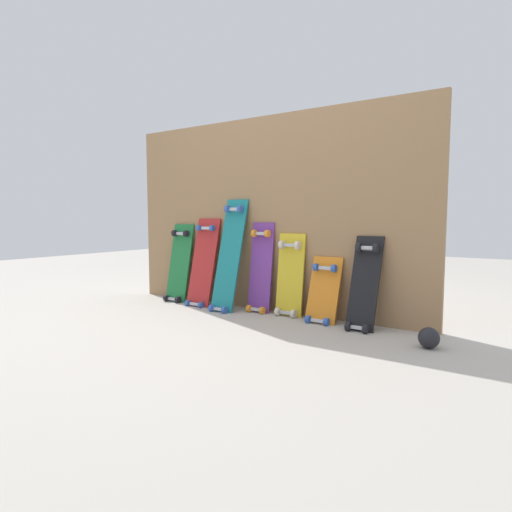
# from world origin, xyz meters

# --- Properties ---
(ground_plane) EXTENTS (12.00, 12.00, 0.00)m
(ground_plane) POSITION_xyz_m (0.00, 0.00, 0.00)
(ground_plane) COLOR #B2AAA0
(plywood_wall_panel) EXTENTS (2.69, 0.04, 1.54)m
(plywood_wall_panel) POSITION_xyz_m (0.00, 0.07, 0.77)
(plywood_wall_panel) COLOR #99724C
(plywood_wall_panel) RESTS_ON ground
(skateboard_green) EXTENTS (0.23, 0.21, 0.76)m
(skateboard_green) POSITION_xyz_m (-0.85, -0.04, 0.31)
(skateboard_green) COLOR #1E7238
(skateboard_green) RESTS_ON ground
(skateboard_red) EXTENTS (0.24, 0.25, 0.81)m
(skateboard_red) POSITION_xyz_m (-0.56, -0.06, 0.33)
(skateboard_red) COLOR #B22626
(skateboard_red) RESTS_ON ground
(skateboard_teal) EXTENTS (0.21, 0.31, 0.97)m
(skateboard_teal) POSITION_xyz_m (-0.25, -0.09, 0.41)
(skateboard_teal) COLOR #197A7F
(skateboard_teal) RESTS_ON ground
(skateboard_purple) EXTENTS (0.20, 0.16, 0.78)m
(skateboard_purple) POSITION_xyz_m (0.00, -0.01, 0.32)
(skateboard_purple) COLOR #6B338C
(skateboard_purple) RESTS_ON ground
(skateboard_yellow) EXTENTS (0.22, 0.15, 0.69)m
(skateboard_yellow) POSITION_xyz_m (0.26, -0.00, 0.28)
(skateboard_yellow) COLOR gold
(skateboard_yellow) RESTS_ON ground
(skateboard_orange) EXTENTS (0.23, 0.22, 0.54)m
(skateboard_orange) POSITION_xyz_m (0.56, -0.05, 0.20)
(skateboard_orange) COLOR orange
(skateboard_orange) RESTS_ON ground
(skateboard_black) EXTENTS (0.19, 0.27, 0.69)m
(skateboard_black) POSITION_xyz_m (0.87, -0.07, 0.28)
(skateboard_black) COLOR black
(skateboard_black) RESTS_ON ground
(rubber_ball) EXTENTS (0.12, 0.12, 0.12)m
(rubber_ball) POSITION_xyz_m (1.34, -0.29, 0.06)
(rubber_ball) COLOR black
(rubber_ball) RESTS_ON ground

